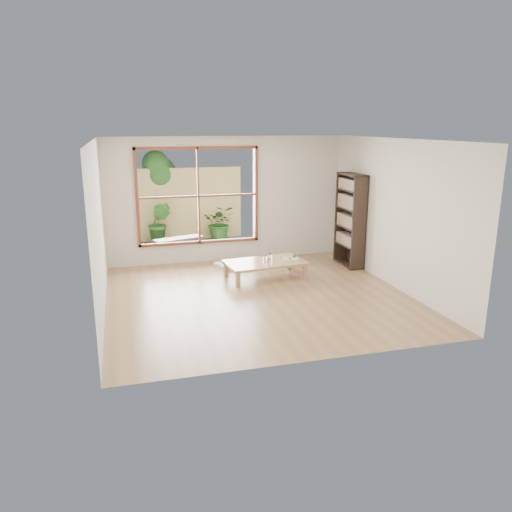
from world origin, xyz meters
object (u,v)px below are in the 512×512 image
Objects in this scene: bookshelf at (350,220)px; food_tray at (292,258)px; low_table at (265,263)px; garden_bench at (178,240)px.

bookshelf reaches higher than food_tray.
garden_bench reaches higher than low_table.
low_table is at bearing -77.52° from garden_bench.
bookshelf reaches higher than low_table.
bookshelf is 1.56m from food_tray.
low_table is 2.61m from garden_bench.
garden_bench is (-3.29, 1.81, -0.63)m from bookshelf.
food_tray is (-1.38, -0.40, -0.60)m from bookshelf.
food_tray is 2.92m from garden_bench.
bookshelf is at bearing 37.48° from food_tray.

